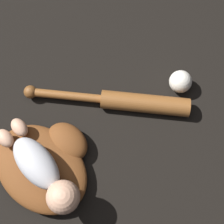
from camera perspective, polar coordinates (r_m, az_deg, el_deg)
name	(u,v)px	position (r m, az deg, el deg)	size (l,w,h in m)	color
ground_plane	(31,164)	(1.26, -12.27, -7.69)	(6.00, 6.00, 0.00)	black
baseball_glove	(45,164)	(1.21, -10.12, -7.76)	(0.39, 0.36, 0.07)	brown
baby_figure	(43,172)	(1.13, -10.48, -8.91)	(0.33, 0.23, 0.10)	#B2B2B7
baseball_bat	(127,102)	(1.26, 2.31, 1.59)	(0.55, 0.20, 0.06)	brown
baseball	(180,82)	(1.30, 10.39, 4.58)	(0.08, 0.08, 0.08)	silver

